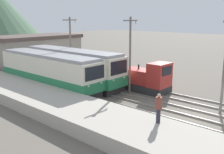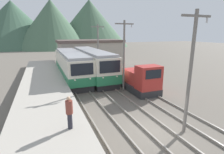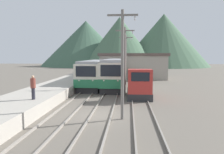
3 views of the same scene
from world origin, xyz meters
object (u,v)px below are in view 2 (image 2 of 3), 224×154
(commuter_train_center, at_px, (92,65))
(shunting_locomotive, at_px, (141,81))
(commuter_train_left, at_px, (71,66))
(catenary_mast_mid, at_px, (124,54))
(person_on_platform, at_px, (69,111))
(catenary_mast_near, at_px, (191,70))
(catenary_mast_far, at_px, (98,47))

(commuter_train_center, distance_m, shunting_locomotive, 8.56)
(commuter_train_left, relative_size, catenary_mast_mid, 1.90)
(shunting_locomotive, bearing_deg, commuter_train_center, 110.55)
(commuter_train_left, height_order, person_on_platform, commuter_train_left)
(commuter_train_left, distance_m, catenary_mast_mid, 8.75)
(person_on_platform, bearing_deg, commuter_train_left, 80.45)
(commuter_train_left, height_order, catenary_mast_near, catenary_mast_near)
(catenary_mast_far, bearing_deg, commuter_train_center, -129.67)
(shunting_locomotive, height_order, catenary_mast_far, catenary_mast_far)
(catenary_mast_near, bearing_deg, commuter_train_left, 105.01)
(shunting_locomotive, distance_m, person_on_platform, 10.51)
(commuter_train_center, xyz_separation_m, shunting_locomotive, (3.00, -8.00, -0.56))
(catenary_mast_near, height_order, person_on_platform, catenary_mast_near)
(commuter_train_center, height_order, person_on_platform, commuter_train_center)
(shunting_locomotive, bearing_deg, person_on_platform, -142.17)
(catenary_mast_near, bearing_deg, commuter_train_center, 95.46)
(shunting_locomotive, height_order, person_on_platform, shunting_locomotive)
(commuter_train_center, relative_size, catenary_mast_near, 1.91)
(catenary_mast_mid, distance_m, person_on_platform, 10.27)
(person_on_platform, bearing_deg, commuter_train_center, 69.92)
(commuter_train_center, xyz_separation_m, catenary_mast_mid, (1.51, -6.98, 2.19))
(shunting_locomotive, xyz_separation_m, catenary_mast_mid, (-1.49, 1.02, 2.75))
(commuter_train_center, relative_size, person_on_platform, 7.57)
(commuter_train_center, xyz_separation_m, person_on_platform, (-5.27, -14.43, 0.22))
(commuter_train_left, distance_m, commuter_train_center, 2.82)
(catenary_mast_mid, xyz_separation_m, person_on_platform, (-6.78, -7.45, -1.97))
(catenary_mast_mid, bearing_deg, shunting_locomotive, -34.41)
(shunting_locomotive, distance_m, catenary_mast_near, 8.38)
(commuter_train_center, xyz_separation_m, catenary_mast_far, (1.51, 1.82, 2.19))
(catenary_mast_far, bearing_deg, catenary_mast_mid, -90.00)
(shunting_locomotive, relative_size, catenary_mast_far, 0.68)
(catenary_mast_near, distance_m, catenary_mast_mid, 8.80)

